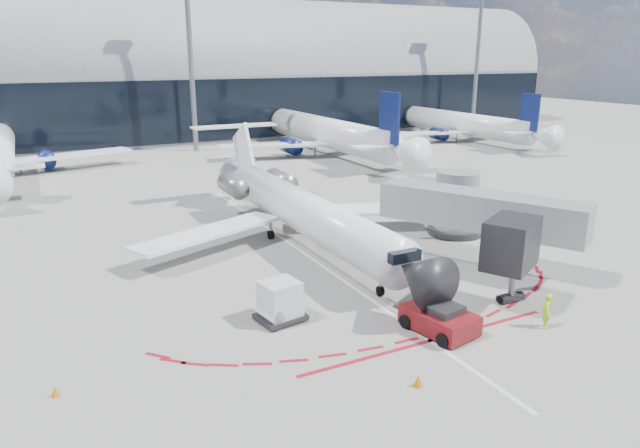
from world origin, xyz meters
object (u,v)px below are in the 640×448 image
uld_container (280,302)px  pushback_tug (440,319)px  regional_jet (298,208)px  ramp_worker (546,311)px

uld_container → pushback_tug: bearing=-45.2°
pushback_tug → regional_jet: bearing=80.9°
pushback_tug → ramp_worker: bearing=-32.9°
uld_container → regional_jet: bearing=51.3°
regional_jet → uld_container: regional_jet is taller
regional_jet → ramp_worker: size_ratio=16.52×
regional_jet → ramp_worker: 18.70m
pushback_tug → uld_container: size_ratio=2.25×
regional_jet → pushback_tug: size_ratio=5.25×
regional_jet → ramp_worker: (5.14, -17.91, -1.60)m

